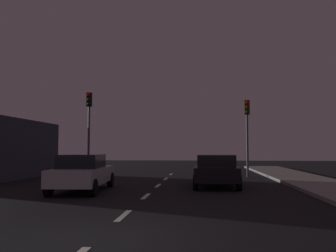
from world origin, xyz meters
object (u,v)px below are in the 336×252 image
car_adjacent_lane (83,172)px  traffic_signal_right (247,123)px  traffic_signal_left (89,118)px  car_stopped_ahead (216,170)px

car_adjacent_lane → traffic_signal_right: bearing=47.0°
traffic_signal_left → traffic_signal_right: traffic_signal_left is taller
traffic_signal_left → car_adjacent_lane: size_ratio=1.17×
traffic_signal_left → car_stopped_ahead: (7.87, -5.96, -2.98)m
traffic_signal_left → car_stopped_ahead: traffic_signal_left is taller
traffic_signal_left → car_stopped_ahead: bearing=-37.2°
traffic_signal_left → traffic_signal_right: size_ratio=1.13×
traffic_signal_right → car_adjacent_lane: 11.54m
traffic_signal_left → car_adjacent_lane: traffic_signal_left is taller
traffic_signal_left → car_adjacent_lane: bearing=-73.8°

